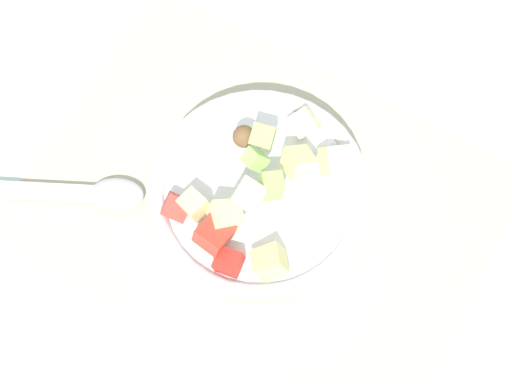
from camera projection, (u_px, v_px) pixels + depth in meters
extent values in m
plane|color=silver|center=(262.00, 203.00, 0.78)|extent=(2.40, 2.40, 0.00)
cube|color=#BCB299|center=(262.00, 202.00, 0.78)|extent=(0.47, 0.33, 0.01)
cylinder|color=white|center=(256.00, 196.00, 0.75)|extent=(0.20, 0.20, 0.05)
torus|color=white|center=(256.00, 189.00, 0.73)|extent=(0.22, 0.22, 0.02)
cube|color=beige|center=(226.00, 216.00, 0.69)|extent=(0.04, 0.04, 0.03)
cube|color=#A3CC6B|center=(255.00, 160.00, 0.69)|extent=(0.03, 0.03, 0.03)
cube|color=beige|center=(304.00, 122.00, 0.74)|extent=(0.03, 0.04, 0.03)
cube|color=beige|center=(299.00, 163.00, 0.70)|extent=(0.04, 0.04, 0.04)
cube|color=beige|center=(249.00, 196.00, 0.68)|extent=(0.03, 0.03, 0.03)
sphere|color=brown|center=(244.00, 137.00, 0.71)|extent=(0.03, 0.03, 0.03)
cube|color=#E5D684|center=(270.00, 262.00, 0.69)|extent=(0.04, 0.04, 0.04)
cube|color=red|center=(229.00, 262.00, 0.69)|extent=(0.03, 0.03, 0.02)
cube|color=red|center=(176.00, 207.00, 0.71)|extent=(0.03, 0.03, 0.03)
cube|color=#BC3828|center=(214.00, 233.00, 0.69)|extent=(0.03, 0.04, 0.03)
cube|color=beige|center=(335.00, 161.00, 0.73)|extent=(0.04, 0.04, 0.04)
cube|color=#93C160|center=(263.00, 137.00, 0.71)|extent=(0.03, 0.03, 0.03)
cube|color=beige|center=(194.00, 205.00, 0.70)|extent=(0.03, 0.03, 0.02)
cube|color=#A3CC6B|center=(272.00, 186.00, 0.69)|extent=(0.03, 0.03, 0.03)
ellipsoid|color=#B7B7BC|center=(117.00, 194.00, 0.77)|extent=(0.07, 0.06, 0.01)
cube|color=#B7B7BC|center=(13.00, 190.00, 0.77)|extent=(0.17, 0.10, 0.01)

